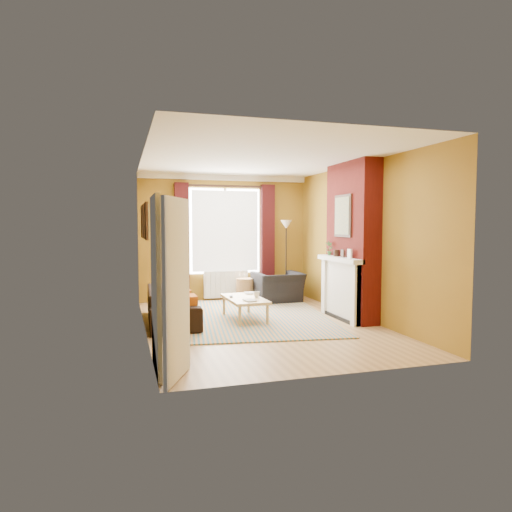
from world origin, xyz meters
name	(u,v)px	position (x,y,z in m)	size (l,w,h in m)	color
ground	(260,324)	(0.00, 0.00, 0.00)	(5.50, 5.50, 0.00)	olive
room_walls	(289,242)	(0.63, 0.28, 1.38)	(3.82, 5.54, 2.83)	olive
striped_rug	(254,316)	(0.07, 0.61, 0.01)	(3.09, 3.96, 0.02)	#316B87
sofa	(172,305)	(-1.42, 0.58, 0.30)	(2.06, 0.80, 0.60)	black
armchair	(278,287)	(1.03, 2.03, 0.32)	(1.00, 0.87, 0.65)	black
coffee_table	(245,300)	(-0.17, 0.41, 0.36)	(0.63, 1.22, 0.40)	tan
wicker_stool	(245,289)	(0.39, 2.40, 0.25)	(0.48, 0.48, 0.50)	olive
floor_lamp	(286,237)	(1.32, 2.33, 1.42)	(0.34, 0.34, 1.80)	black
book_a	(245,301)	(-0.26, 0.02, 0.41)	(0.18, 0.24, 0.02)	#999999
book_b	(245,293)	(-0.03, 0.86, 0.41)	(0.18, 0.25, 0.02)	#999999
mug	(257,294)	(0.05, 0.39, 0.45)	(0.11, 0.11, 0.10)	#999999
tv_remote	(231,296)	(-0.38, 0.55, 0.41)	(0.08, 0.17, 0.02)	#28282B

